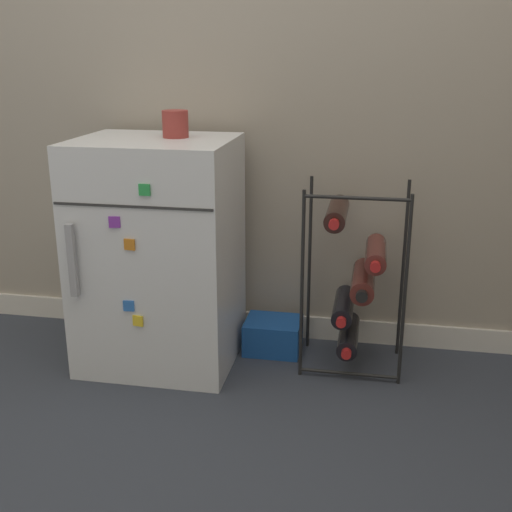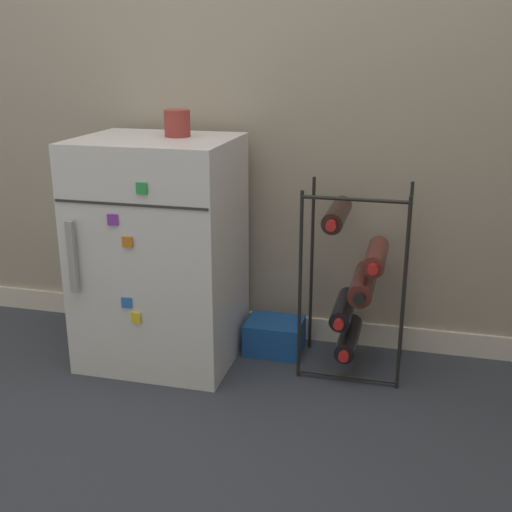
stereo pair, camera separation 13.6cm
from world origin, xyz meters
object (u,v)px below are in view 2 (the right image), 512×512
Objects in this scene: wine_rack at (354,281)px; fridge_top_cup at (177,123)px; soda_box at (275,336)px; mini_fridge at (160,252)px.

wine_rack is 0.81m from fridge_top_cup.
soda_box is 2.31× the size of fridge_top_cup.
mini_fridge is 0.53m from soda_box.
fridge_top_cup reaches higher than wine_rack.
wine_rack is (0.68, 0.07, -0.08)m from mini_fridge.
fridge_top_cup reaches higher than soda_box.
wine_rack is at bearing -11.64° from soda_box.
soda_box is (0.39, 0.13, -0.34)m from mini_fridge.
wine_rack is 3.19× the size of soda_box.
soda_box is (-0.29, 0.06, -0.27)m from wine_rack.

